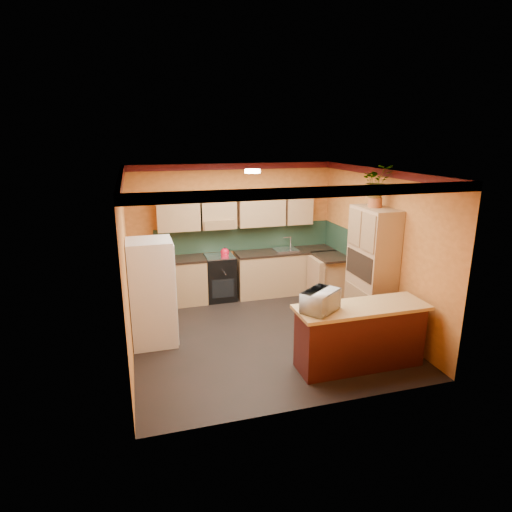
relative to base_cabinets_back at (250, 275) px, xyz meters
The scene contains 15 objects.
room_shell 2.26m from the base_cabinets_back, 99.37° to the right, with size 4.24×4.24×2.72m.
base_cabinets_back is the anchor object (origin of this frame).
countertop_back 0.46m from the base_cabinets_back, 90.00° to the right, with size 3.65×0.62×0.04m, color black.
stove 0.63m from the base_cabinets_back, behind, with size 0.58×0.58×0.91m, color black.
kettle 0.77m from the base_cabinets_back, behind, with size 0.17×0.17×0.18m, color red, non-canonical shape.
sink 0.92m from the base_cabinets_back, ahead, with size 0.48×0.40×0.03m, color silver.
base_cabinets_right 1.66m from the base_cabinets_back, 22.82° to the right, with size 0.60×0.80×0.88m, color tan.
countertop_right 1.72m from the base_cabinets_back, 22.82° to the right, with size 0.62×0.80×0.04m, color black.
fridge 2.60m from the base_cabinets_back, 141.84° to the right, with size 0.68×0.66×1.70m, color white.
pantry 2.65m from the base_cabinets_back, 52.20° to the right, with size 0.48×0.90×2.10m, color tan.
fern_pot 3.08m from the base_cabinets_back, 51.51° to the right, with size 0.22×0.22×0.16m, color #994C25.
fern 3.28m from the base_cabinets_back, 51.51° to the right, with size 0.47×0.41×0.53m, color tan.
breakfast_bar 3.25m from the base_cabinets_back, 76.32° to the right, with size 1.80×0.55×0.88m, color #491C11.
bar_top 3.28m from the base_cabinets_back, 76.32° to the right, with size 1.90×0.65×0.05m, color tan.
microwave 3.22m from the base_cabinets_back, 87.61° to the right, with size 0.52×0.36×0.29m, color white.
Camera 1 is at (-1.93, -6.29, 3.22)m, focal length 30.00 mm.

